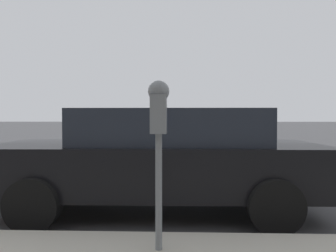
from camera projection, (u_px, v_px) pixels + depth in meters
ground_plane at (157, 196)px, 5.57m from camera, size 220.00×220.00×0.00m
parking_meter at (159, 121)px, 2.88m from camera, size 0.21×0.19×1.50m
car_black at (160, 157)px, 4.63m from camera, size 2.06×4.53×1.45m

